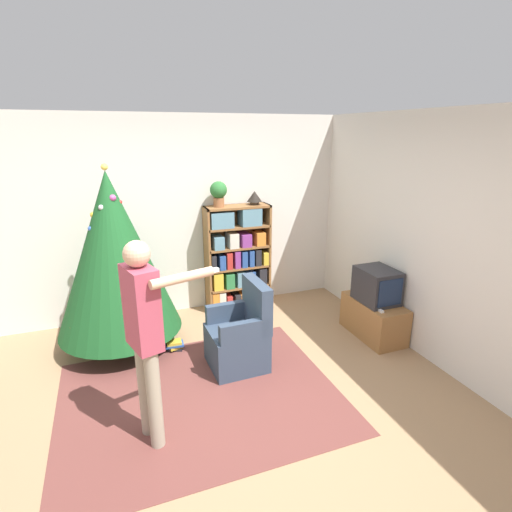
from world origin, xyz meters
The scene contains 14 objects.
ground_plane centered at (0.00, 0.00, 0.00)m, with size 14.00×14.00×0.00m, color #9E7A56.
wall_back centered at (0.00, 2.18, 1.30)m, with size 8.00×0.10×2.60m.
wall_right centered at (2.32, 0.00, 1.30)m, with size 0.10×8.00×2.60m.
area_rug centered at (-0.19, 0.15, 0.00)m, with size 2.52×2.03×0.01m.
bookshelf centered at (0.77, 1.95, 0.71)m, with size 0.88×0.30×1.44m.
tv_stand centered at (2.04, 0.57, 0.22)m, with size 0.42×0.82×0.45m.
television centered at (2.04, 0.57, 0.65)m, with size 0.39×0.49×0.40m.
game_remote centered at (1.92, 0.33, 0.46)m, with size 0.04×0.12×0.02m.
christmas_tree centered at (-0.81, 1.39, 1.11)m, with size 1.35×1.35×2.07m.
armchair centered at (0.33, 0.53, 0.32)m, with size 0.58×0.57×0.92m.
standing_person centered at (-0.66, -0.23, 0.99)m, with size 0.71×0.45×1.66m.
potted_plant centered at (0.54, 1.96, 1.63)m, with size 0.22×0.22×0.33m.
table_lamp centered at (1.03, 1.96, 1.54)m, with size 0.20×0.20×0.18m.
book_pile_near_tree centered at (-0.27, 1.07, 0.06)m, with size 0.22×0.15×0.12m.
Camera 1 is at (-0.82, -3.01, 2.38)m, focal length 28.00 mm.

